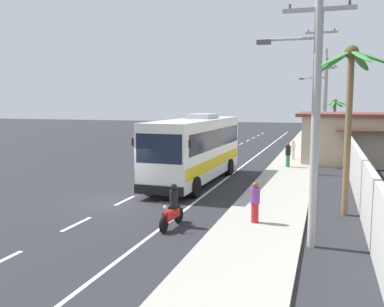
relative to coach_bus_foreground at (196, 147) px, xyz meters
The scene contains 15 objects.
ground_plane 6.63m from the coach_bus_foreground, 107.23° to the right, with size 160.00×160.00×0.00m, color #28282D.
sidewalk_kerb 6.64m from the coach_bus_foreground, 38.90° to the left, with size 3.20×90.00×0.14m, color #A8A399.
lane_markings 8.52m from the coach_bus_foreground, 88.30° to the left, with size 3.44×71.00×0.01m.
boundary_wall 11.86m from the coach_bus_foreground, 42.42° to the left, with size 0.24×60.00×2.33m, color #B2B2AD.
coach_bus_foreground is the anchor object (origin of this frame).
motorcycle_beside_bus 9.02m from the coach_bus_foreground, 78.52° to the right, with size 0.56×1.96×1.63m.
pedestrian_near_kerb 9.08m from the coach_bus_foreground, 58.50° to the right, with size 0.36×0.36×1.56m.
pedestrian_midwalk 8.30m from the coach_bus_foreground, 55.41° to the left, with size 0.36×0.36×1.70m.
pedestrian_far_walk 11.77m from the coach_bus_foreground, 66.21° to the left, with size 0.36×0.36×1.57m.
utility_pole_nearest 11.95m from the coach_bus_foreground, 54.37° to the right, with size 2.97×0.24×9.11m.
utility_pole_mid 8.91m from the coach_bus_foreground, 36.39° to the left, with size 1.94×0.24×10.35m.
utility_pole_far 20.66m from the coach_bus_foreground, 70.48° to the left, with size 3.47×0.24×9.62m.
utility_pole_distant 34.49m from the coach_bus_foreground, 78.34° to the left, with size 2.91×0.24×10.13m.
palm_nearest 9.92m from the coach_bus_foreground, 31.94° to the right, with size 3.02×3.06×6.93m.
palm_second 31.11m from the coach_bus_foreground, 75.07° to the left, with size 3.41×3.46×5.01m.
Camera 1 is at (9.05, -17.36, 4.69)m, focal length 39.87 mm.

